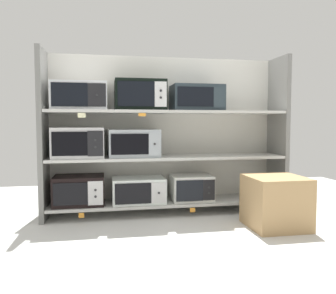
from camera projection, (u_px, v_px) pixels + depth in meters
The scene contains 20 objects.
ground at pixel (190, 245), 2.86m from camera, with size 6.56×6.00×0.02m, color silver.
back_panel at pixel (164, 134), 4.02m from camera, with size 2.76×0.04×1.75m, color beige.
upright_left at pixel (43, 135), 3.54m from camera, with size 0.05×0.45×1.75m, color slate.
upright_right at pixel (278, 134), 4.01m from camera, with size 0.05×0.45×1.75m, color slate.
shelf_0 at pixel (168, 202), 3.83m from camera, with size 2.56×0.45×0.03m, color beige.
microwave_0 at pixel (79, 190), 3.64m from camera, with size 0.52×0.40×0.31m.
microwave_1 at pixel (138, 190), 3.75m from camera, with size 0.57×0.41×0.27m.
microwave_2 at pixel (191, 188), 3.86m from camera, with size 0.45×0.37×0.28m.
price_tag_0 at pixel (81, 215), 3.44m from camera, with size 0.05×0.00×0.05m, color orange.
price_tag_1 at pixel (193, 210), 3.65m from camera, with size 0.06×0.00×0.05m, color orange.
shelf_1 at pixel (168, 157), 3.79m from camera, with size 2.56×0.45×0.03m, color beige.
microwave_3 at pixel (79, 143), 3.60m from camera, with size 0.53×0.43×0.32m.
microwave_4 at pixel (134, 143), 3.71m from camera, with size 0.54×0.41×0.29m.
shelf_2 at pixel (168, 112), 3.76m from camera, with size 2.56×0.45×0.03m, color beige.
microwave_5 at pixel (80, 96), 3.57m from camera, with size 0.56×0.38×0.29m.
microwave_6 at pixel (140, 95), 3.69m from camera, with size 0.54×0.38×0.32m.
microwave_7 at pixel (197, 98), 3.80m from camera, with size 0.56×0.37×0.28m.
price_tag_2 at pixel (82, 115), 3.37m from camera, with size 0.08×0.00×0.05m, color beige.
price_tag_3 at pixel (142, 115), 3.48m from camera, with size 0.08×0.00×0.03m, color orange.
shipping_carton at pixel (276, 202), 3.29m from camera, with size 0.52×0.52×0.49m, color tan.
Camera 1 is at (-0.69, -3.71, 1.00)m, focal length 36.81 mm.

